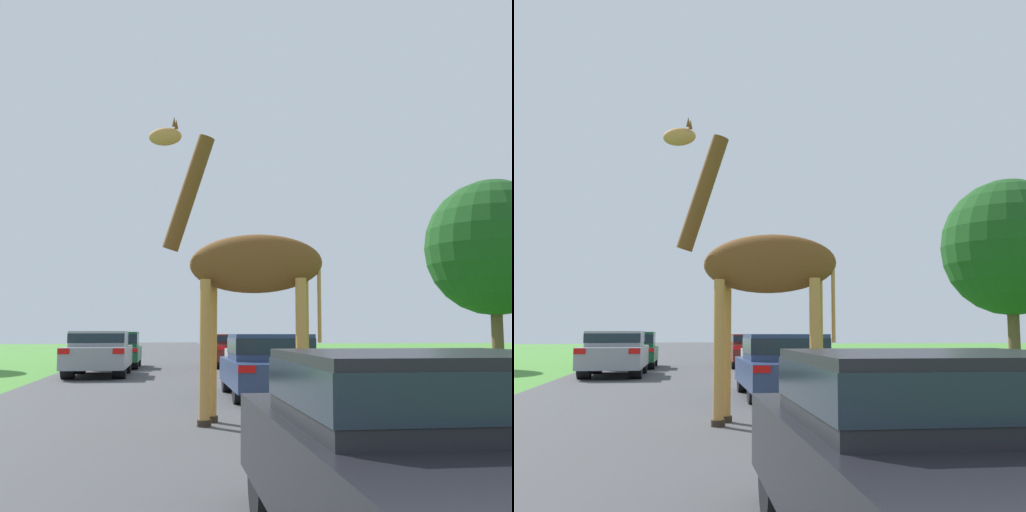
# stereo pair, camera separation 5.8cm
# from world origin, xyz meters

# --- Properties ---
(road) EXTENTS (7.81, 120.00, 0.00)m
(road) POSITION_xyz_m (0.00, 30.00, 0.00)
(road) COLOR #424244
(road) RESTS_ON ground
(giraffe_near_road) EXTENTS (2.85, 1.20, 4.96)m
(giraffe_near_road) POSITION_xyz_m (1.13, 9.89, 2.41)
(giraffe_near_road) COLOR #B77F3D
(giraffe_near_road) RESTS_ON ground
(car_lead_maroon) EXTENTS (1.83, 4.06, 1.31)m
(car_lead_maroon) POSITION_xyz_m (1.47, 3.63, 0.71)
(car_lead_maroon) COLOR black
(car_lead_maroon) RESTS_ON ground
(car_queue_right) EXTENTS (1.93, 4.49, 1.46)m
(car_queue_right) POSITION_xyz_m (-2.31, 21.62, 0.78)
(car_queue_right) COLOR gray
(car_queue_right) RESTS_ON ground
(car_queue_left) EXTENTS (1.87, 4.30, 1.39)m
(car_queue_left) POSITION_xyz_m (2.16, 14.11, 0.73)
(car_queue_left) COLOR navy
(car_queue_left) RESTS_ON ground
(car_far_ahead) EXTENTS (1.96, 4.15, 1.30)m
(car_far_ahead) POSITION_xyz_m (2.96, 21.31, 0.70)
(car_far_ahead) COLOR silver
(car_far_ahead) RESTS_ON ground
(car_verge_right) EXTENTS (1.88, 4.12, 1.34)m
(car_verge_right) POSITION_xyz_m (2.70, 26.20, 0.73)
(car_verge_right) COLOR #561914
(car_verge_right) RESTS_ON ground
(car_rear_follower) EXTENTS (1.80, 4.03, 1.44)m
(car_rear_follower) POSITION_xyz_m (-2.08, 26.41, 0.77)
(car_rear_follower) COLOR #144C28
(car_rear_follower) RESTS_ON ground
(tree_left_edge) EXTENTS (4.70, 4.70, 6.69)m
(tree_left_edge) POSITION_xyz_m (11.04, 20.48, 4.33)
(tree_left_edge) COLOR brown
(tree_left_edge) RESTS_ON ground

